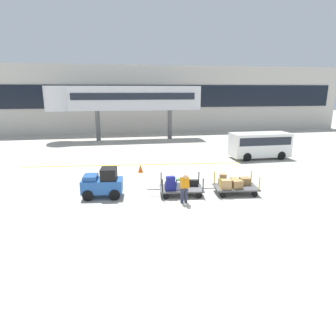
{
  "coord_description": "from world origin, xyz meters",
  "views": [
    {
      "loc": [
        -3.56,
        -14.29,
        5.55
      ],
      "look_at": [
        -0.58,
        2.47,
        1.09
      ],
      "focal_mm": 32.15,
      "sensor_mm": 36.0,
      "label": 1
    }
  ],
  "objects_px": {
    "baggage_cart_lead": "(179,186)",
    "baggage_handler": "(184,187)",
    "shuttle_van": "(260,143)",
    "baggage_tug": "(103,183)",
    "baggage_cart_middle": "(234,184)",
    "safety_cone_near": "(140,168)"
  },
  "relations": [
    {
      "from": "baggage_tug",
      "to": "shuttle_van",
      "type": "distance_m",
      "value": 14.45
    },
    {
      "from": "baggage_cart_middle",
      "to": "baggage_handler",
      "type": "bearing_deg",
      "value": -162.54
    },
    {
      "from": "baggage_cart_middle",
      "to": "baggage_handler",
      "type": "relative_size",
      "value": 1.96
    },
    {
      "from": "baggage_cart_lead",
      "to": "baggage_tug",
      "type": "bearing_deg",
      "value": 173.92
    },
    {
      "from": "baggage_tug",
      "to": "baggage_handler",
      "type": "relative_size",
      "value": 1.41
    },
    {
      "from": "baggage_cart_lead",
      "to": "safety_cone_near",
      "type": "bearing_deg",
      "value": 108.29
    },
    {
      "from": "baggage_tug",
      "to": "baggage_cart_middle",
      "type": "xyz_separation_m",
      "value": [
        7.04,
        -0.7,
        -0.23
      ]
    },
    {
      "from": "baggage_cart_lead",
      "to": "baggage_handler",
      "type": "height_order",
      "value": "baggage_handler"
    },
    {
      "from": "baggage_handler",
      "to": "baggage_tug",
      "type": "bearing_deg",
      "value": 157.8
    },
    {
      "from": "baggage_tug",
      "to": "baggage_cart_lead",
      "type": "xyz_separation_m",
      "value": [
        4.01,
        -0.43,
        -0.24
      ]
    },
    {
      "from": "baggage_cart_middle",
      "to": "shuttle_van",
      "type": "xyz_separation_m",
      "value": [
        5.44,
        7.97,
        0.71
      ]
    },
    {
      "from": "baggage_cart_middle",
      "to": "safety_cone_near",
      "type": "bearing_deg",
      "value": 131.72
    },
    {
      "from": "baggage_handler",
      "to": "safety_cone_near",
      "type": "bearing_deg",
      "value": 105.0
    },
    {
      "from": "safety_cone_near",
      "to": "baggage_cart_lead",
      "type": "bearing_deg",
      "value": -71.71
    },
    {
      "from": "baggage_cart_lead",
      "to": "baggage_handler",
      "type": "relative_size",
      "value": 1.96
    },
    {
      "from": "baggage_tug",
      "to": "baggage_cart_middle",
      "type": "distance_m",
      "value": 7.08
    },
    {
      "from": "safety_cone_near",
      "to": "shuttle_van",
      "type": "bearing_deg",
      "value": 15.1
    },
    {
      "from": "baggage_tug",
      "to": "shuttle_van",
      "type": "relative_size",
      "value": 0.46
    },
    {
      "from": "shuttle_van",
      "to": "baggage_tug",
      "type": "bearing_deg",
      "value": -149.77
    },
    {
      "from": "baggage_cart_middle",
      "to": "safety_cone_near",
      "type": "distance_m",
      "value": 7.03
    },
    {
      "from": "baggage_cart_middle",
      "to": "shuttle_van",
      "type": "distance_m",
      "value": 9.67
    },
    {
      "from": "baggage_cart_middle",
      "to": "safety_cone_near",
      "type": "relative_size",
      "value": 5.56
    }
  ]
}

